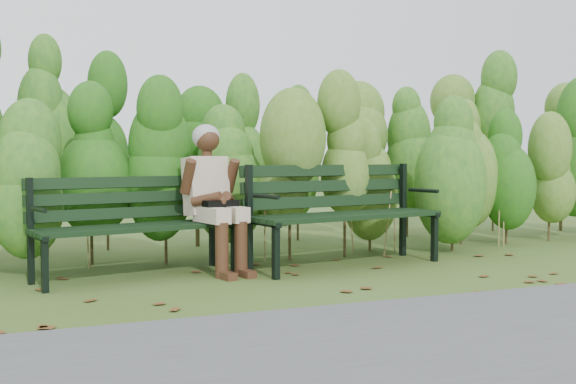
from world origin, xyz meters
name	(u,v)px	position (x,y,z in m)	size (l,w,h in m)	color
ground	(303,282)	(0.00, 0.00, 0.00)	(80.00, 80.00, 0.00)	#415019
footpath	(460,352)	(0.00, -2.20, 0.01)	(60.00, 2.50, 0.01)	#474749
hedge_band	(237,139)	(0.00, 1.86, 1.26)	(11.04, 1.67, 2.42)	#47381E
leaf_litter	(253,288)	(-0.48, -0.10, 0.00)	(5.66, 2.20, 0.01)	brown
bench_left	(133,218)	(-1.29, 0.83, 0.52)	(1.87, 0.97, 0.89)	black
bench_right	(340,206)	(0.70, 0.73, 0.58)	(2.07, 1.01, 0.99)	black
seated_woman	(213,189)	(-0.56, 0.80, 0.76)	(0.59, 0.86, 1.37)	#C1A998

